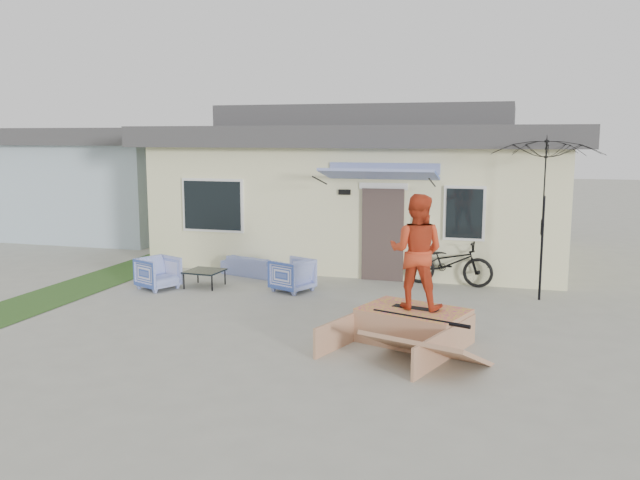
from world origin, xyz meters
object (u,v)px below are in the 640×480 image
(bicycle, at_px, (449,258))
(skateboard, at_px, (415,307))
(loveseat, at_px, (254,263))
(armchair_left, at_px, (158,271))
(armchair_right, at_px, (292,273))
(coffee_table, at_px, (205,279))
(skate_ramp, at_px, (413,326))
(patio_umbrella, at_px, (543,214))
(skater, at_px, (417,250))

(bicycle, bearing_deg, skateboard, -177.84)
(skateboard, bearing_deg, loveseat, 151.15)
(armchair_left, distance_m, skateboard, 6.24)
(armchair_right, xyz_separation_m, bicycle, (3.14, 1.51, 0.23))
(coffee_table, relative_size, skate_ramp, 0.35)
(armchair_right, relative_size, skate_ramp, 0.36)
(coffee_table, bearing_deg, skate_ramp, -28.27)
(loveseat, distance_m, bicycle, 4.54)
(patio_umbrella, distance_m, skater, 4.00)
(skate_ramp, xyz_separation_m, skateboard, (0.02, 0.05, 0.29))
(bicycle, xyz_separation_m, skateboard, (-0.12, -4.28, -0.06))
(loveseat, distance_m, coffee_table, 1.55)
(armchair_right, distance_m, bicycle, 3.49)
(bicycle, bearing_deg, armchair_left, 113.32)
(armchair_left, distance_m, bicycle, 6.34)
(loveseat, height_order, armchair_left, armchair_left)
(skate_ramp, height_order, skater, skater)
(coffee_table, distance_m, patio_umbrella, 7.22)
(skater, bearing_deg, armchair_right, -37.34)
(armchair_left, relative_size, patio_umbrella, 0.33)
(coffee_table, bearing_deg, skateboard, -27.73)
(armchair_left, height_order, bicycle, bicycle)
(patio_umbrella, height_order, skater, skater)
(loveseat, height_order, bicycle, bicycle)
(patio_umbrella, bearing_deg, skateboard, -120.22)
(loveseat, relative_size, bicycle, 0.82)
(loveseat, relative_size, coffee_table, 2.12)
(bicycle, bearing_deg, skater, -177.84)
(coffee_table, relative_size, skateboard, 0.99)
(patio_umbrella, distance_m, skate_ramp, 4.31)
(loveseat, relative_size, armchair_left, 2.05)
(armchair_left, xyz_separation_m, skater, (5.86, -2.16, 1.11))
(armchair_right, distance_m, patio_umbrella, 5.25)
(skater, bearing_deg, armchair_left, -15.02)
(bicycle, xyz_separation_m, skate_ramp, (-0.14, -4.33, -0.35))
(coffee_table, relative_size, bicycle, 0.38)
(patio_umbrella, relative_size, skate_ramp, 1.09)
(bicycle, distance_m, patio_umbrella, 2.36)
(skater, bearing_deg, bicycle, -86.36)
(bicycle, height_order, skateboard, bicycle)
(loveseat, bearing_deg, coffee_table, 85.66)
(loveseat, relative_size, skate_ramp, 0.74)
(armchair_right, bearing_deg, skateboard, 70.64)
(coffee_table, distance_m, skate_ramp, 5.64)
(bicycle, distance_m, skater, 4.37)
(coffee_table, height_order, skater, skater)
(coffee_table, xyz_separation_m, patio_umbrella, (6.99, 0.83, 1.57))
(patio_umbrella, height_order, skateboard, patio_umbrella)
(bicycle, relative_size, skate_ramp, 0.90)
(coffee_table, bearing_deg, skater, -27.73)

